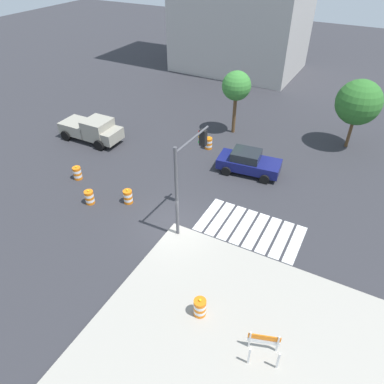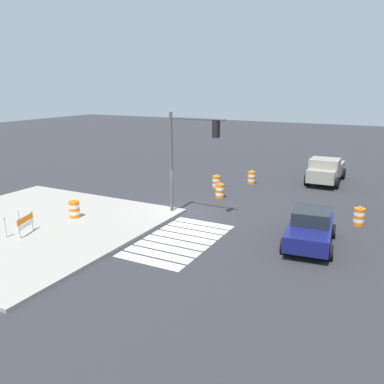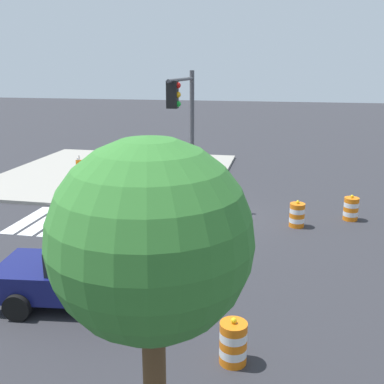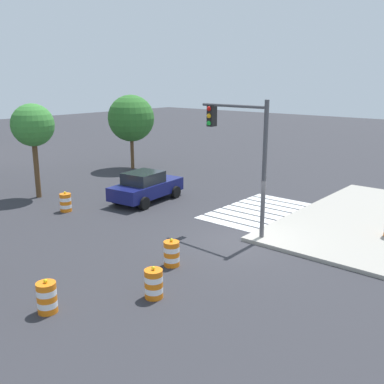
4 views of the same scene
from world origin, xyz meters
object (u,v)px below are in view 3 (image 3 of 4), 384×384
(traffic_light_pole, at_px, (185,119))
(sports_car, at_px, (87,273))
(street_tree_streetside_near, at_px, (151,243))
(traffic_barrel_on_sidewalk, at_px, (141,171))
(traffic_barrel_median_far, at_px, (297,215))
(traffic_barrel_crosswalk_end, at_px, (233,343))
(construction_barricade, at_px, (89,165))
(traffic_barrel_median_near, at_px, (351,209))

(traffic_light_pole, bearing_deg, sports_car, 80.82)
(street_tree_streetside_near, bearing_deg, traffic_barrel_on_sidewalk, -71.92)
(traffic_barrel_median_far, bearing_deg, sports_car, 51.76)
(traffic_barrel_on_sidewalk, bearing_deg, traffic_barrel_crosswalk_end, 114.46)
(traffic_barrel_median_far, height_order, street_tree_streetside_near, street_tree_streetside_near)
(traffic_barrel_median_far, bearing_deg, construction_barricade, -27.32)
(traffic_barrel_median_far, xyz_separation_m, street_tree_streetside_near, (2.08, 11.96, 3.50))
(street_tree_streetside_near, bearing_deg, traffic_barrel_median_far, -99.86)
(traffic_barrel_crosswalk_end, height_order, traffic_barrel_median_near, same)
(traffic_barrel_crosswalk_end, relative_size, construction_barricade, 0.72)
(traffic_barrel_median_far, bearing_deg, traffic_barrel_median_near, -150.39)
(traffic_barrel_crosswalk_end, distance_m, street_tree_streetside_near, 4.97)
(construction_barricade, bearing_deg, traffic_barrel_on_sidewalk, 172.73)
(sports_car, height_order, traffic_barrel_median_near, sports_car)
(traffic_barrel_crosswalk_end, bearing_deg, traffic_barrel_on_sidewalk, -65.54)
(traffic_barrel_crosswalk_end, xyz_separation_m, construction_barricade, (9.23, -14.01, 0.27))
(street_tree_streetside_near, bearing_deg, traffic_light_pole, -79.65)
(construction_barricade, relative_size, street_tree_streetside_near, 0.28)
(traffic_barrel_median_far, height_order, construction_barricade, construction_barricade)
(sports_car, bearing_deg, traffic_barrel_median_far, -128.24)
(street_tree_streetside_near, bearing_deg, construction_barricade, -63.77)
(traffic_light_pole, distance_m, street_tree_streetside_near, 12.13)
(traffic_barrel_median_near, height_order, construction_barricade, construction_barricade)
(traffic_barrel_median_near, xyz_separation_m, traffic_barrel_on_sidewalk, (9.74, -3.96, 0.15))
(traffic_barrel_median_near, xyz_separation_m, traffic_barrel_median_far, (2.08, 1.18, 0.00))
(traffic_barrel_on_sidewalk, xyz_separation_m, construction_barricade, (3.03, -0.39, 0.12))
(traffic_barrel_median_far, relative_size, traffic_barrel_on_sidewalk, 1.00)
(traffic_barrel_median_far, bearing_deg, traffic_light_pole, 0.42)
(traffic_barrel_median_near, relative_size, construction_barricade, 0.72)
(traffic_barrel_median_near, distance_m, construction_barricade, 13.49)
(traffic_barrel_crosswalk_end, bearing_deg, traffic_barrel_median_near, -110.11)
(traffic_barrel_crosswalk_end, bearing_deg, traffic_barrel_median_far, -99.77)
(traffic_light_pole, bearing_deg, street_tree_streetside_near, 100.35)
(traffic_barrel_median_near, distance_m, traffic_barrel_median_far, 2.39)
(sports_car, distance_m, traffic_barrel_on_sidewalk, 12.15)
(sports_car, xyz_separation_m, traffic_barrel_median_far, (-5.35, -6.79, -0.36))
(traffic_barrel_median_near, height_order, street_tree_streetside_near, street_tree_streetside_near)
(sports_car, distance_m, traffic_barrel_median_near, 10.90)
(traffic_barrel_median_far, relative_size, construction_barricade, 0.72)
(traffic_barrel_median_far, distance_m, traffic_light_pole, 5.48)
(construction_barricade, distance_m, traffic_light_pole, 9.08)
(traffic_barrel_median_near, relative_size, traffic_barrel_on_sidewalk, 1.00)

